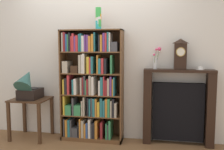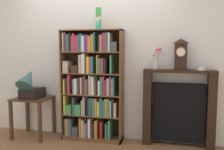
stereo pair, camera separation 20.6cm
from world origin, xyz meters
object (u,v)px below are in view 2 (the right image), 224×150
object	(u,v)px
cup_stack	(99,19)
gramophone	(30,85)
bookshelf	(91,88)
mantel_clock	(181,54)
teacup_with_saucer	(201,69)
fireplace_mantel	(178,109)
flower_vase	(156,59)
side_table_left	(33,106)

from	to	relation	value
cup_stack	gramophone	world-z (taller)	cup_stack
cup_stack	gramophone	distance (m)	1.51
bookshelf	mantel_clock	bearing A→B (deg)	2.20
mantel_clock	teacup_with_saucer	distance (m)	0.35
fireplace_mantel	gramophone	bearing A→B (deg)	-174.18
gramophone	flower_vase	distance (m)	2.03
fireplace_mantel	cup_stack	bearing A→B (deg)	-175.68
side_table_left	teacup_with_saucer	world-z (taller)	teacup_with_saucer
cup_stack	flower_vase	bearing A→B (deg)	5.72
cup_stack	gramophone	size ratio (longest dim) A/B	0.61
side_table_left	mantel_clock	xyz separation A→B (m)	(2.31, 0.15, 0.86)
mantel_clock	bookshelf	bearing A→B (deg)	-177.80
side_table_left	teacup_with_saucer	distance (m)	2.69
cup_stack	mantel_clock	size ratio (longest dim) A/B	0.72
bookshelf	flower_vase	world-z (taller)	bookshelf
mantel_clock	flower_vase	size ratio (longest dim) A/B	1.38
gramophone	fireplace_mantel	world-z (taller)	gramophone
bookshelf	cup_stack	distance (m)	1.08
side_table_left	fireplace_mantel	distance (m)	2.31
bookshelf	gramophone	bearing A→B (deg)	-170.47
bookshelf	teacup_with_saucer	size ratio (longest dim) A/B	13.76
fireplace_mantel	flower_vase	distance (m)	0.80
side_table_left	fireplace_mantel	xyz separation A→B (m)	(2.31, 0.17, 0.06)
cup_stack	side_table_left	bearing A→B (deg)	-175.96
bookshelf	gramophone	xyz separation A→B (m)	(-0.97, -0.16, 0.05)
mantel_clock	flower_vase	bearing A→B (deg)	177.36
gramophone	teacup_with_saucer	world-z (taller)	teacup_with_saucer
bookshelf	fireplace_mantel	distance (m)	1.36
side_table_left	bookshelf	bearing A→B (deg)	5.71
bookshelf	gramophone	size ratio (longest dim) A/B	3.23
cup_stack	teacup_with_saucer	bearing A→B (deg)	2.79
side_table_left	flower_vase	xyz separation A→B (m)	(1.97, 0.16, 0.79)
bookshelf	cup_stack	bearing A→B (deg)	-8.42
side_table_left	cup_stack	bearing A→B (deg)	4.04
flower_vase	mantel_clock	bearing A→B (deg)	-2.64
flower_vase	side_table_left	bearing A→B (deg)	-175.22
teacup_with_saucer	cup_stack	bearing A→B (deg)	-177.21
cup_stack	teacup_with_saucer	distance (m)	1.66
teacup_with_saucer	gramophone	bearing A→B (deg)	-175.23
mantel_clock	fireplace_mantel	bearing A→B (deg)	112.96
flower_vase	teacup_with_saucer	size ratio (longest dim) A/B	2.59
mantel_clock	flower_vase	xyz separation A→B (m)	(-0.34, 0.02, -0.07)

